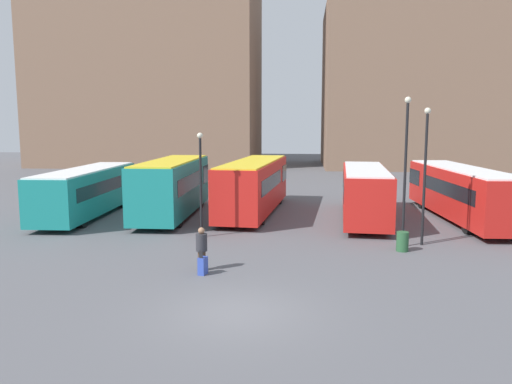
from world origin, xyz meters
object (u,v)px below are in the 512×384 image
bus_3 (365,192)px  traveler (202,245)px  bus_4 (461,191)px  suitcase (203,266)px  lamp_post_0 (425,166)px  trash_bin (402,241)px  bus_1 (173,186)px  bus_0 (88,190)px  lamp_post_1 (406,161)px  bus_2 (254,184)px  lamp_post_2 (201,175)px

bus_3 → traveler: (-7.28, -10.85, -0.65)m
bus_4 → suitcase: bus_4 is taller
suitcase → lamp_post_0: size_ratio=0.15×
trash_bin → lamp_post_0: bearing=48.3°
bus_1 → bus_3: (11.26, -0.07, -0.19)m
traveler → trash_bin: 8.87m
traveler → trash_bin: traveler is taller
bus_0 → suitcase: (9.21, -11.03, -1.22)m
lamp_post_0 → lamp_post_1: bearing=-155.4°
bus_2 → lamp_post_2: lamp_post_2 is taller
bus_2 → suitcase: bearing=-177.7°
bus_1 → bus_2: (4.73, 1.67, -0.06)m
bus_2 → bus_4: (12.05, -1.08, -0.12)m
bus_0 → bus_4: bus_4 is taller
bus_3 → traveler: bus_3 is taller
bus_0 → bus_4: bearing=-89.6°
lamp_post_0 → suitcase: bearing=-149.1°
traveler → lamp_post_0: (9.17, 4.90, 2.62)m
bus_0 → lamp_post_0: 19.20m
bus_3 → lamp_post_0: bearing=-158.1°
lamp_post_2 → suitcase: bearing=-77.9°
lamp_post_0 → lamp_post_2: (-10.32, 0.63, -0.58)m
bus_1 → bus_2: bus_1 is taller
lamp_post_2 → trash_bin: lamp_post_2 is taller
bus_1 → suitcase: bearing=-161.4°
suitcase → lamp_post_2: lamp_post_2 is taller
lamp_post_2 → trash_bin: 9.75m
bus_1 → lamp_post_1: lamp_post_1 is taller
bus_4 → lamp_post_0: size_ratio=2.05×
bus_0 → traveler: 13.91m
suitcase → lamp_post_2: bearing=25.6°
bus_0 → bus_1: size_ratio=1.07×
bus_2 → bus_3: bearing=-100.0°
bus_1 → traveler: 11.65m
bus_1 → lamp_post_0: (13.15, -6.02, 1.78)m
suitcase → trash_bin: bearing=-48.8°
bus_3 → trash_bin: bus_3 is taller
lamp_post_2 → bus_2: bearing=74.9°
bus_3 → lamp_post_1: bearing=-167.4°
bus_1 → trash_bin: (12.04, -7.26, -1.40)m
bus_1 → lamp_post_0: size_ratio=1.65×
bus_0 → traveler: (9.07, -10.53, -0.58)m
lamp_post_1 → lamp_post_2: lamp_post_1 is taller
bus_0 → bus_4: 21.89m
lamp_post_1 → lamp_post_2: 9.47m
lamp_post_1 → bus_4: bearing=57.0°
bus_0 → lamp_post_1: (17.28, -6.07, 2.28)m
bus_0 → bus_1: bearing=-87.8°
bus_0 → traveler: size_ratio=6.64×
bus_3 → bus_4: 5.56m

